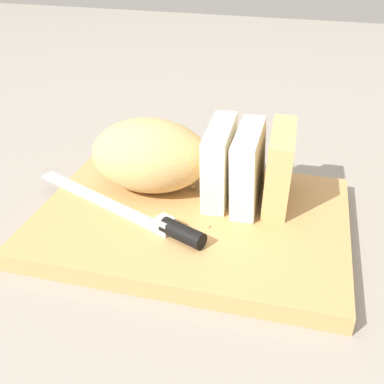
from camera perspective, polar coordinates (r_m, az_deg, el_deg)
ground_plane at (r=0.60m, az=0.00°, el=-4.31°), size 3.00×3.00×0.00m
cutting_board at (r=0.59m, az=0.00°, el=-3.43°), size 0.40×0.30×0.02m
bread_loaf at (r=0.61m, az=-0.96°, el=4.16°), size 0.27×0.14×0.10m
bread_knife at (r=0.56m, az=-4.75°, el=-3.64°), size 0.27×0.12×0.02m
crumb_near_knife at (r=0.63m, az=5.09°, el=0.09°), size 0.00×0.00×0.00m
crumb_near_loaf at (r=0.63m, az=0.11°, el=0.77°), size 0.01×0.01×0.01m
crumb_stray_left at (r=0.60m, az=5.75°, el=-1.35°), size 0.01×0.01×0.01m
crumb_stray_right at (r=0.56m, az=2.11°, el=-4.22°), size 0.00×0.00×0.00m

